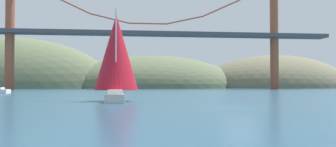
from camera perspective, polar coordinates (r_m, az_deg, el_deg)
name	(u,v)px	position (r m, az deg, el deg)	size (l,w,h in m)	color
ground_plane	(240,107)	(27.91, 10.82, -5.05)	(360.00, 360.00, 0.00)	navy
headland_right	(275,88)	(175.47, 15.89, -2.13)	(68.24, 44.00, 29.50)	#6B664C
headland_left	(7,88)	(168.06, -23.18, -2.08)	(86.83, 44.00, 42.29)	#5B6647
headland_center	(153,88)	(162.09, -2.32, -2.24)	(75.86, 44.00, 27.88)	#5B6647
suspension_bridge	(148,32)	(122.99, -3.08, 6.30)	(121.79, 6.00, 38.52)	brown
sailboat_crimson_sail	(116,55)	(37.50, -7.84, 2.85)	(4.39, 7.18, 8.93)	#B7B2A8
channel_buoy	(115,93)	(59.25, -8.04, -2.89)	(1.10, 1.10, 2.64)	green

